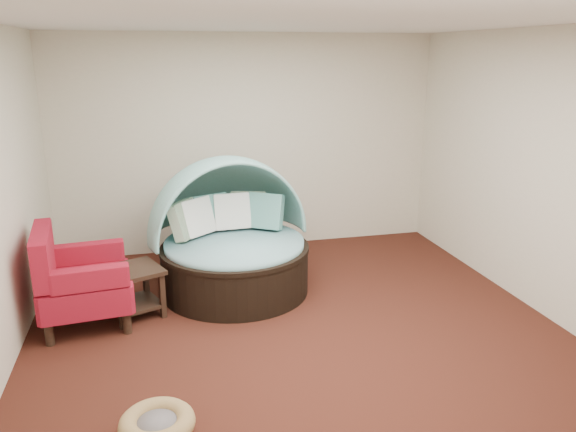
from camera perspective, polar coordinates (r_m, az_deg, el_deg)
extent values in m
plane|color=#451E13|center=(5.51, 0.87, -11.33)|extent=(5.00, 5.00, 0.00)
plane|color=beige|center=(7.42, -4.02, 7.30)|extent=(5.00, 0.00, 5.00)
plane|color=beige|center=(2.79, 14.25, -8.60)|extent=(5.00, 0.00, 5.00)
plane|color=beige|center=(6.13, 24.21, 4.02)|extent=(0.00, 5.00, 5.00)
plane|color=white|center=(4.89, 1.02, 19.18)|extent=(5.00, 5.00, 0.00)
cylinder|color=black|center=(6.24, -5.38, -5.50)|extent=(1.89, 1.89, 0.49)
cylinder|color=black|center=(6.15, -5.44, -3.23)|extent=(1.92, 1.92, 0.04)
cylinder|color=#8AC2CA|center=(6.14, -5.45, -2.92)|extent=(1.79, 1.79, 0.11)
cube|color=#366249|center=(6.18, -10.46, -0.38)|extent=(0.42, 0.47, 0.43)
cube|color=white|center=(6.25, -9.29, -0.13)|extent=(0.46, 0.44, 0.43)
cube|color=#5EA39C|center=(6.42, -7.83, 0.36)|extent=(0.46, 0.36, 0.43)
cube|color=white|center=(6.43, -5.72, 0.46)|extent=(0.42, 0.25, 0.43)
cube|color=#366249|center=(6.51, -4.04, 0.70)|extent=(0.46, 0.33, 0.43)
cube|color=#5EA39C|center=(6.42, -2.32, 0.50)|extent=(0.47, 0.42, 0.43)
torus|color=olive|center=(4.18, -13.15, -19.82)|extent=(0.65, 0.65, 0.13)
cylinder|color=slate|center=(4.19, -13.13, -20.02)|extent=(0.39, 0.39, 0.08)
cylinder|color=black|center=(5.61, -23.08, -11.04)|extent=(0.09, 0.09, 0.20)
cylinder|color=black|center=(6.22, -22.78, -8.26)|extent=(0.09, 0.09, 0.20)
cylinder|color=black|center=(5.59, -16.02, -10.41)|extent=(0.09, 0.09, 0.20)
cylinder|color=black|center=(6.21, -16.47, -7.69)|extent=(0.09, 0.09, 0.20)
cube|color=maroon|center=(5.80, -19.83, -7.06)|extent=(0.93, 0.93, 0.29)
cube|color=maroon|center=(5.68, -23.64, -3.67)|extent=(0.24, 0.86, 0.50)
cube|color=maroon|center=(5.36, -19.45, -6.03)|extent=(0.69, 0.20, 0.20)
cube|color=maroon|center=(6.05, -19.54, -3.52)|extent=(0.69, 0.20, 0.20)
cube|color=black|center=(5.77, -15.54, -5.36)|extent=(0.68, 0.68, 0.04)
cube|color=black|center=(5.91, -15.28, -8.58)|extent=(0.60, 0.60, 0.03)
cube|color=black|center=(5.63, -16.59, -8.82)|extent=(0.07, 0.07, 0.46)
cube|color=black|center=(5.99, -17.96, -7.36)|extent=(0.07, 0.07, 0.46)
cube|color=black|center=(5.76, -12.64, -7.93)|extent=(0.07, 0.07, 0.46)
cube|color=black|center=(6.12, -14.23, -6.56)|extent=(0.07, 0.07, 0.46)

